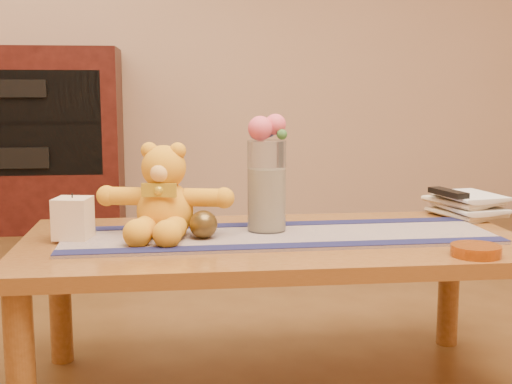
{
  "coord_description": "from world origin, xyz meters",
  "views": [
    {
      "loc": [
        -0.27,
        -1.89,
        0.87
      ],
      "look_at": [
        -0.05,
        0.0,
        0.58
      ],
      "focal_mm": 48.86,
      "sensor_mm": 36.0,
      "label": 1
    }
  ],
  "objects": [
    {
      "name": "book_top",
      "position": [
        0.59,
        0.22,
        0.52
      ],
      "size": [
        0.2,
        0.25,
        0.02
      ],
      "primitive_type": "imported",
      "rotation": [
        0.0,
        0.0,
        0.18
      ],
      "color": "beige",
      "rests_on": "book_upper"
    },
    {
      "name": "table_leg_fl",
      "position": [
        -0.64,
        -0.29,
        0.21
      ],
      "size": [
        0.07,
        0.07,
        0.41
      ],
      "primitive_type": "cylinder",
      "color": "brown",
      "rests_on": "floor"
    },
    {
      "name": "table_leg_bl",
      "position": [
        -0.64,
        0.29,
        0.21
      ],
      "size": [
        0.07,
        0.07,
        0.41
      ],
      "primitive_type": "cylinder",
      "color": "brown",
      "rests_on": "floor"
    },
    {
      "name": "book_lower",
      "position": [
        0.59,
        0.21,
        0.48
      ],
      "size": [
        0.19,
        0.25,
        0.02
      ],
      "primitive_type": "imported",
      "rotation": [
        0.0,
        0.0,
        0.15
      ],
      "color": "beige",
      "rests_on": "book_bottom"
    },
    {
      "name": "leaf_sprig",
      "position": [
        0.03,
        0.04,
        0.74
      ],
      "size": [
        0.03,
        0.03,
        0.03
      ],
      "primitive_type": "sphere",
      "color": "#33662D",
      "rests_on": "glass_vase"
    },
    {
      "name": "glass_vase",
      "position": [
        -0.01,
        0.06,
        0.59
      ],
      "size": [
        0.11,
        0.11,
        0.26
      ],
      "primitive_type": "cylinder",
      "color": "silver",
      "rests_on": "persian_runner"
    },
    {
      "name": "cabinet_shelf",
      "position": [
        -1.2,
        2.33,
        0.66
      ],
      "size": [
        1.02,
        0.2,
        0.02
      ],
      "primitive_type": "cube",
      "color": "black",
      "rests_on": "media_cabinet"
    },
    {
      "name": "book_upper",
      "position": [
        0.58,
        0.22,
        0.5
      ],
      "size": [
        0.23,
        0.27,
        0.02
      ],
      "primitive_type": "imported",
      "rotation": [
        0.0,
        0.0,
        0.34
      ],
      "color": "beige",
      "rests_on": "book_lower"
    },
    {
      "name": "cabinet_cavity",
      "position": [
        -1.2,
        2.25,
        0.66
      ],
      "size": [
        1.02,
        0.03,
        0.61
      ],
      "primitive_type": "cube",
      "color": "black",
      "rests_on": "media_cabinet"
    },
    {
      "name": "table_leg_br",
      "position": [
        0.64,
        0.29,
        0.21
      ],
      "size": [
        0.07,
        0.07,
        0.41
      ],
      "primitive_type": "cylinder",
      "color": "brown",
      "rests_on": "floor"
    },
    {
      "name": "persian_runner",
      "position": [
        0.02,
        0.0,
        0.45
      ],
      "size": [
        1.21,
        0.37,
        0.01
      ],
      "primitive_type": "cube",
      "rotation": [
        0.0,
        0.0,
        0.02
      ],
      "color": "#1C234F",
      "rests_on": "coffee_table_top"
    },
    {
      "name": "book_bottom",
      "position": [
        0.59,
        0.22,
        0.46
      ],
      "size": [
        0.22,
        0.26,
        0.02
      ],
      "primitive_type": "imported",
      "rotation": [
        0.0,
        0.0,
        0.29
      ],
      "color": "beige",
      "rests_on": "coffee_table_top"
    },
    {
      "name": "blue_flower_side",
      "position": [
        -0.04,
        0.08,
        0.74
      ],
      "size": [
        0.04,
        0.04,
        0.04
      ],
      "primitive_type": "sphere",
      "color": "#49589E",
      "rests_on": "glass_vase"
    },
    {
      "name": "bronze_ball",
      "position": [
        -0.2,
        -0.02,
        0.5
      ],
      "size": [
        0.09,
        0.09,
        0.08
      ],
      "primitive_type": "sphere",
      "rotation": [
        0.0,
        0.0,
        -0.22
      ],
      "color": "#4B3819",
      "rests_on": "persian_runner"
    },
    {
      "name": "media_cabinet",
      "position": [
        -1.2,
        2.48,
        0.55
      ],
      "size": [
        1.2,
        0.5,
        1.1
      ],
      "primitive_type": "cube",
      "color": "black",
      "rests_on": "floor"
    },
    {
      "name": "stereo_lower",
      "position": [
        -1.2,
        2.35,
        0.46
      ],
      "size": [
        0.42,
        0.28,
        0.12
      ],
      "primitive_type": "cube",
      "color": "black",
      "rests_on": "media_cabinet"
    },
    {
      "name": "amber_dish",
      "position": [
        0.47,
        -0.27,
        0.46
      ],
      "size": [
        0.15,
        0.15,
        0.03
      ],
      "primitive_type": "cylinder",
      "rotation": [
        0.0,
        0.0,
        -0.25
      ],
      "color": "#BF5914",
      "rests_on": "coffee_table_top"
    },
    {
      "name": "wall_back",
      "position": [
        0.0,
        2.75,
        1.35
      ],
      "size": [
        5.5,
        0.0,
        5.5
      ],
      "primitive_type": "plane",
      "rotation": [
        1.57,
        0.0,
        0.0
      ],
      "color": "tan",
      "rests_on": "floor"
    },
    {
      "name": "runner_border_near",
      "position": [
        0.02,
        -0.14,
        0.46
      ],
      "size": [
        1.2,
        0.08,
        0.0
      ],
      "primitive_type": "cube",
      "rotation": [
        0.0,
        0.0,
        0.02
      ],
      "color": "#15163F",
      "rests_on": "persian_runner"
    },
    {
      "name": "coffee_table_top",
      "position": [
        0.0,
        0.0,
        0.43
      ],
      "size": [
        1.4,
        0.7,
        0.04
      ],
      "primitive_type": "cube",
      "color": "brown",
      "rests_on": "floor"
    },
    {
      "name": "pillar_candle",
      "position": [
        -0.55,
        0.02,
        0.51
      ],
      "size": [
        0.11,
        0.11,
        0.11
      ],
      "primitive_type": "cube",
      "rotation": [
        0.0,
        0.0,
        -0.19
      ],
      "color": "beige",
      "rests_on": "persian_runner"
    },
    {
      "name": "tv_remote",
      "position": [
        0.59,
        0.21,
        0.54
      ],
      "size": [
        0.08,
        0.17,
        0.02
      ],
      "primitive_type": "cube",
      "rotation": [
        0.0,
        0.0,
        0.23
      ],
      "color": "black",
      "rests_on": "book_top"
    },
    {
      "name": "potpourri_fill",
      "position": [
        -0.01,
        0.06,
        0.55
      ],
      "size": [
        0.09,
        0.09,
        0.18
      ],
      "primitive_type": "cylinder",
      "color": "beige",
      "rests_on": "glass_vase"
    },
    {
      "name": "rose_left",
      "position": [
        -0.03,
        0.05,
        0.75
      ],
      "size": [
        0.07,
        0.07,
        0.07
      ],
      "primitive_type": "sphere",
      "color": "#DE4E64",
      "rests_on": "glass_vase"
    },
    {
      "name": "stereo_upper",
      "position": [
        -1.2,
        2.35,
        0.86
      ],
      "size": [
        0.42,
        0.28,
        0.1
      ],
      "primitive_type": "cube",
      "color": "black",
      "rests_on": "media_cabinet"
    },
    {
      "name": "candle_wick",
      "position": [
        -0.55,
        0.02,
        0.58
      ],
      "size": [
        0.0,
        0.0,
        0.01
      ],
      "primitive_type": "cylinder",
      "rotation": [
        0.0,
        0.0,
        -0.19
      ],
      "color": "black",
      "rests_on": "pillar_candle"
    },
    {
      "name": "blue_flower_back",
      "position": [
        -0.0,
        0.1,
        0.75
      ],
      "size": [
        0.04,
        0.04,
        0.04
      ],
      "primitive_type": "sphere",
      "color": "#49589E",
      "rests_on": "glass_vase"
    },
    {
      "name": "teddy_bear",
      "position": [
        -0.3,
        0.04,
        0.58
      ],
      "size": [
        0.42,
        0.37,
        0.24
      ],
      "primitive_type": null,
      "rotation": [
        0.0,
        0.0,
        -0.23
      ],
      "color": "orange",
      "rests_on": "persian_runner"
    },
    {
      "name": "rose_right",
      "position": [
        0.01,
        0.07,
        0.76
      ],
      "size": [
        0.06,
        0.06,
        0.06
      ],
      "primitive_type": "sphere",
      "color": "#DE4E64",
      "rests_on": "glass_vase"
    },
    {
      "name": "runner_border_far",
      "position": [
        0.02,
        0.15,
        0.46
      ],
      "size": [
        1.2,
        0.08,
        0.0
      ],
      "primitive_type": "cube",
      "rotation": [
        0.0,
        0.0,
        0.02
      ],
      "color": "#15163F",
      "rests_on": "persian_runner"
    }
  ]
}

